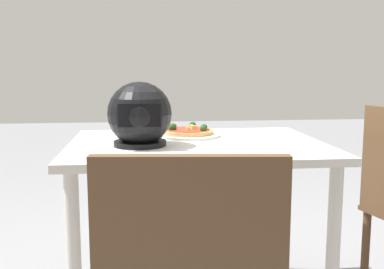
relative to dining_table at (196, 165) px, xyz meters
The scene contains 4 objects.
dining_table is the anchor object (origin of this frame).
pizza_plate 0.19m from the dining_table, 83.12° to the right, with size 0.29×0.29×0.01m, color white.
pizza 0.20m from the dining_table, 82.99° to the right, with size 0.23×0.23×0.05m.
motorcycle_helmet 0.33m from the dining_table, 16.01° to the left, with size 0.25×0.25×0.25m.
Camera 1 is at (0.22, 1.88, 1.06)m, focal length 42.82 mm.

